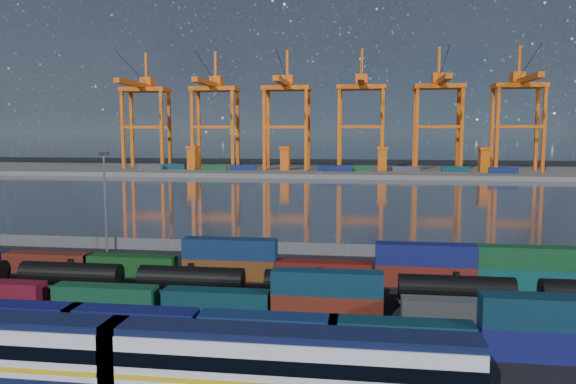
# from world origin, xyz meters

# --- Properties ---
(ground) EXTENTS (700.00, 700.00, 0.00)m
(ground) POSITION_xyz_m (0.00, 0.00, 0.00)
(ground) COLOR black
(ground) RESTS_ON ground
(harbor_water) EXTENTS (700.00, 700.00, 0.00)m
(harbor_water) POSITION_xyz_m (0.00, 105.00, 0.01)
(harbor_water) COLOR #2D3542
(harbor_water) RESTS_ON ground
(far_quay) EXTENTS (700.00, 70.00, 2.00)m
(far_quay) POSITION_xyz_m (0.00, 210.00, 1.00)
(far_quay) COLOR #514F4C
(far_quay) RESTS_ON ground
(distant_mountains) EXTENTS (2470.00, 1100.00, 520.00)m
(distant_mountains) POSITION_xyz_m (63.02, 1600.00, 220.29)
(distant_mountains) COLOR #1E2630
(distant_mountains) RESTS_ON ground
(container_row_south) EXTENTS (140.30, 2.65, 5.65)m
(container_row_south) POSITION_xyz_m (2.18, -10.87, 1.85)
(container_row_south) COLOR #46484C
(container_row_south) RESTS_ON ground
(container_row_mid) EXTENTS (140.80, 2.42, 5.15)m
(container_row_mid) POSITION_xyz_m (-2.78, -2.52, 1.50)
(container_row_mid) COLOR #434749
(container_row_mid) RESTS_ON ground
(container_row_north) EXTENTS (142.02, 2.59, 5.53)m
(container_row_north) POSITION_xyz_m (8.91, 11.82, 1.97)
(container_row_north) COLOR navy
(container_row_north) RESTS_ON ground
(tanker_string) EXTENTS (121.79, 2.85, 4.09)m
(tanker_string) POSITION_xyz_m (-0.28, 2.99, 2.05)
(tanker_string) COLOR black
(tanker_string) RESTS_ON ground
(waterfront_fence) EXTENTS (160.12, 0.12, 2.20)m
(waterfront_fence) POSITION_xyz_m (-0.00, 28.00, 1.00)
(waterfront_fence) COLOR #595B5E
(waterfront_fence) RESTS_ON ground
(yard_light_mast) EXTENTS (1.60, 0.40, 16.60)m
(yard_light_mast) POSITION_xyz_m (-30.00, 26.00, 9.30)
(yard_light_mast) COLOR slate
(yard_light_mast) RESTS_ON ground
(gantry_cranes) EXTENTS (197.44, 43.08, 58.34)m
(gantry_cranes) POSITION_xyz_m (-7.50, 203.45, 35.76)
(gantry_cranes) COLOR #D8570F
(gantry_cranes) RESTS_ON ground
(quay_containers) EXTENTS (172.58, 10.99, 2.60)m
(quay_containers) POSITION_xyz_m (-11.00, 195.46, 3.30)
(quay_containers) COLOR navy
(quay_containers) RESTS_ON far_quay
(straddle_carriers) EXTENTS (140.00, 7.00, 11.10)m
(straddle_carriers) POSITION_xyz_m (-2.50, 200.00, 7.82)
(straddle_carriers) COLOR #D8570F
(straddle_carriers) RESTS_ON far_quay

